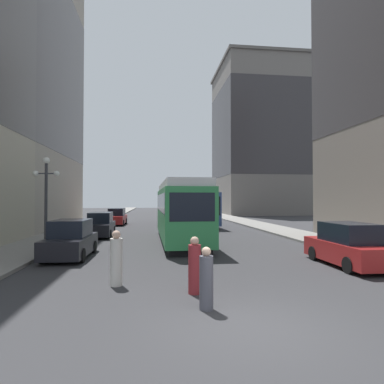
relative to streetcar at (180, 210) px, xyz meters
The scene contains 15 objects.
ground_plane 14.83m from the streetcar, 88.66° to the right, with size 200.00×200.00×0.00m, color #303033.
sidewalk_left 26.86m from the streetcar, 108.98° to the left, with size 3.36×120.00×0.15m, color gray.
sidewalk_right 27.09m from the streetcar, 69.64° to the left, with size 3.36×120.00×0.15m, color gray.
streetcar is the anchor object (origin of this frame).
transit_bus 13.97m from the streetcar, 78.18° to the left, with size 3.07×13.07×3.45m.
parked_car_left_near 16.02m from the streetcar, 111.04° to the left, with size 1.97×4.75×1.82m.
parked_car_left_mid 7.90m from the streetcar, 137.27° to the right, with size 1.94×4.34×1.82m.
parked_car_right_far 10.93m from the streetcar, 53.74° to the right, with size 1.91×4.46×1.82m.
parked_car_left_far 6.97m from the streetcar, 146.82° to the left, with size 1.99×5.04×1.82m.
pedestrian_crossing_near 11.25m from the streetcar, 105.45° to the right, with size 0.40×0.40×1.80m.
pedestrian_crossing_far 13.46m from the streetcar, 91.82° to the right, with size 0.36×0.36×1.60m.
pedestrian_on_sidewalk 12.04m from the streetcar, 92.61° to the right, with size 0.38×0.38×1.70m.
lamp_post_left_near 8.28m from the streetcar, 159.08° to the right, with size 1.41×0.36×4.98m.
building_left_corner 23.22m from the streetcar, 143.29° to the left, with size 10.96×17.01×28.76m.
building_right_corner 45.69m from the streetcar, 65.22° to the left, with size 15.23×17.91×28.67m.
Camera 1 is at (-2.13, -7.00, 2.82)m, focal length 30.53 mm.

